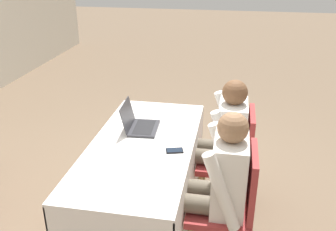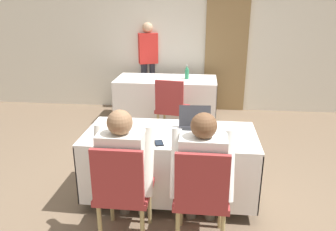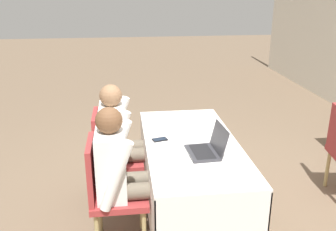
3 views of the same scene
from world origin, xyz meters
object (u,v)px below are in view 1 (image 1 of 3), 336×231
object	(u,v)px
chair_near_left	(231,202)
person_checkered_shirt	(217,181)
cell_phone	(175,151)
laptop	(139,124)
chair_near_right	(233,156)
person_white_shirt	(222,138)

from	to	relation	value
chair_near_left	person_checkered_shirt	bearing A→B (deg)	-90.00
chair_near_left	cell_phone	bearing A→B (deg)	-119.14
laptop	cell_phone	size ratio (longest dim) A/B	2.36
chair_near_right	person_white_shirt	xyz separation A→B (m)	(0.00, 0.10, 0.16)
chair_near_left	laptop	bearing A→B (deg)	-125.40
cell_phone	person_checkered_shirt	xyz separation A→B (m)	(-0.24, -0.33, -0.07)
person_checkered_shirt	chair_near_right	bearing A→B (deg)	170.78
laptop	chair_near_left	distance (m)	1.00
cell_phone	person_white_shirt	distance (m)	0.52
chair_near_left	person_white_shirt	distance (m)	0.66
chair_near_right	person_checkered_shirt	bearing A→B (deg)	-9.22
person_checkered_shirt	cell_phone	bearing A→B (deg)	-126.20
person_checkered_shirt	laptop	bearing A→B (deg)	-129.32
chair_near_left	person_white_shirt	bearing A→B (deg)	-170.78
chair_near_right	chair_near_left	bearing A→B (deg)	0.00
laptop	cell_phone	xyz separation A→B (m)	(-0.31, -0.35, -0.04)
laptop	chair_near_right	xyz separation A→B (m)	(0.08, -0.78, -0.26)
chair_near_right	person_checkered_shirt	world-z (taller)	person_checkered_shirt
person_checkered_shirt	person_white_shirt	xyz separation A→B (m)	(0.64, 0.00, 0.00)
cell_phone	chair_near_right	size ratio (longest dim) A/B	0.16
cell_phone	chair_near_left	size ratio (longest dim) A/B	0.16
chair_near_left	person_checkered_shirt	world-z (taller)	person_checkered_shirt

